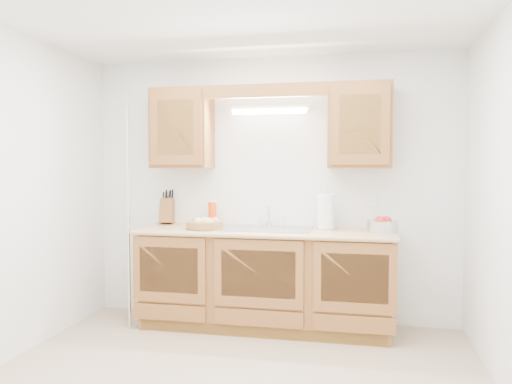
% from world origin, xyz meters
% --- Properties ---
extents(room, '(3.52, 3.50, 2.50)m').
position_xyz_m(room, '(0.00, 0.00, 1.25)').
color(room, tan).
rests_on(room, ground).
extents(base_cabinets, '(2.20, 0.60, 0.86)m').
position_xyz_m(base_cabinets, '(0.00, 1.20, 0.44)').
color(base_cabinets, brown).
rests_on(base_cabinets, ground).
extents(countertop, '(2.30, 0.63, 0.04)m').
position_xyz_m(countertop, '(0.00, 1.19, 0.88)').
color(countertop, tan).
rests_on(countertop, base_cabinets).
extents(upper_cabinet_left, '(0.55, 0.33, 0.75)m').
position_xyz_m(upper_cabinet_left, '(-0.83, 1.33, 1.83)').
color(upper_cabinet_left, brown).
rests_on(upper_cabinet_left, room).
extents(upper_cabinet_right, '(0.55, 0.33, 0.75)m').
position_xyz_m(upper_cabinet_right, '(0.83, 1.33, 1.83)').
color(upper_cabinet_right, brown).
rests_on(upper_cabinet_right, room).
extents(valance, '(2.20, 0.05, 0.12)m').
position_xyz_m(valance, '(0.00, 1.19, 2.14)').
color(valance, brown).
rests_on(valance, room).
extents(fluorescent_fixture, '(0.76, 0.08, 0.08)m').
position_xyz_m(fluorescent_fixture, '(0.00, 1.42, 2.00)').
color(fluorescent_fixture, white).
rests_on(fluorescent_fixture, room).
extents(sink, '(0.84, 0.46, 0.36)m').
position_xyz_m(sink, '(0.00, 1.21, 0.83)').
color(sink, '#9E9EA3').
rests_on(sink, countertop).
extents(wire_shelf_pole, '(0.03, 0.03, 2.00)m').
position_xyz_m(wire_shelf_pole, '(-1.20, 0.94, 1.00)').
color(wire_shelf_pole, silver).
rests_on(wire_shelf_pole, ground).
extents(outlet_plate, '(0.08, 0.01, 0.12)m').
position_xyz_m(outlet_plate, '(0.95, 1.49, 1.15)').
color(outlet_plate, white).
rests_on(outlet_plate, room).
extents(fruit_basket, '(0.37, 0.37, 0.10)m').
position_xyz_m(fruit_basket, '(-0.54, 1.12, 0.95)').
color(fruit_basket, '#9F7540').
rests_on(fruit_basket, countertop).
extents(knife_block, '(0.14, 0.21, 0.35)m').
position_xyz_m(knife_block, '(-1.03, 1.44, 1.03)').
color(knife_block, brown).
rests_on(knife_block, countertop).
extents(orange_canister, '(0.09, 0.09, 0.24)m').
position_xyz_m(orange_canister, '(-0.54, 1.35, 1.02)').
color(orange_canister, '#E6440C').
rests_on(orange_canister, countertop).
extents(soap_bottle, '(0.10, 0.10, 0.20)m').
position_xyz_m(soap_bottle, '(0.54, 1.38, 1.00)').
color(soap_bottle, blue).
rests_on(soap_bottle, countertop).
extents(sponge, '(0.11, 0.08, 0.02)m').
position_xyz_m(sponge, '(0.54, 1.44, 0.91)').
color(sponge, '#CC333F').
rests_on(sponge, countertop).
extents(paper_towel, '(0.18, 0.18, 0.37)m').
position_xyz_m(paper_towel, '(0.54, 1.29, 1.06)').
color(paper_towel, silver).
rests_on(paper_towel, countertop).
extents(apple_bowl, '(0.27, 0.27, 0.14)m').
position_xyz_m(apple_bowl, '(1.03, 1.21, 0.96)').
color(apple_bowl, silver).
rests_on(apple_bowl, countertop).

